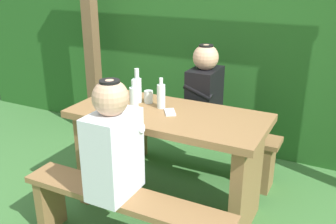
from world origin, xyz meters
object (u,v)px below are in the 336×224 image
Objects in this scene: bottle_right at (161,96)px; cell_phone at (170,112)px; bottle_left at (137,89)px; bottle_center at (134,99)px; person_black_coat at (204,91)px; drinking_glass at (149,97)px; picnic_table at (168,145)px; person_white_shirt at (113,143)px; bench_near at (125,212)px; bench_far at (199,140)px.

bottle_right is 0.15m from cell_phone.
bottle_center is (0.09, -0.19, -0.01)m from bottle_left.
person_black_coat reaches higher than cell_phone.
person_black_coat is 0.54m from drinking_glass.
picnic_table is 1.95× the size of person_white_shirt.
cell_phone is at bearing 88.53° from bench_near.
drinking_glass is at bearing -115.23° from bench_far.
bench_far is at bearing 58.55° from bottle_left.
person_white_shirt is 2.75× the size of bottle_left.
picnic_table is 5.34× the size of bottle_left.
bottle_center reaches higher than bottle_right.
bench_near is 0.46m from person_white_shirt.
picnic_table is at bearing -90.00° from bench_far.
bottle_left reaches higher than cell_phone.
bottle_center reaches higher than bench_far.
picnic_table is at bearing -35.67° from bottle_right.
bottle_center is at bearing -110.90° from person_black_coat.
bench_near is 1.95× the size of person_black_coat.
bottle_left is 0.35m from cell_phone.
drinking_glass is at bearing 107.43° from bench_near.
cell_phone is (-0.02, -0.59, 0.01)m from person_black_coat.
person_white_shirt is 1.00× the size of person_black_coat.
picnic_table is 0.48m from bottle_left.
person_white_shirt is at bearing -92.81° from bench_far.
cell_phone is at bearing 12.15° from picnic_table.
person_white_shirt is 0.74m from bottle_left.
person_black_coat is (0.04, 1.19, 0.46)m from bench_near.
bottle_center is (-0.16, 0.50, 0.10)m from person_white_shirt.
bench_far is 5.34× the size of bottle_left.
picnic_table is at bearing -16.94° from bottle_left.
bench_far is 1.95× the size of person_black_coat.
picnic_table is at bearing 84.38° from person_white_shirt.
bottle_left is (-0.31, 0.09, 0.36)m from picnic_table.
drinking_glass is at bearing 103.15° from person_white_shirt.
bottle_right is 0.20m from bottle_center.
person_white_shirt is 3.18× the size of bottle_right.
bench_far is at bearing 64.77° from drinking_glass.
bench_near is (0.00, -0.60, -0.21)m from picnic_table.
person_white_shirt is 0.54m from bottle_center.
person_white_shirt is at bearing -70.06° from bottle_left.
bottle_left is (-0.25, 0.69, 0.11)m from person_white_shirt.
drinking_glass is 0.22m from bottle_center.
cell_phone is at bearing 21.85° from bottle_center.
bottle_right reaches higher than drinking_glass.
person_white_shirt reaches higher than bench_far.
person_black_coat reaches higher than drinking_glass.
person_white_shirt is 0.66m from bottle_right.
person_black_coat is at bearing 55.20° from bottle_left.
bench_near is 0.76m from cell_phone.
bottle_left is at bearing 163.06° from picnic_table.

